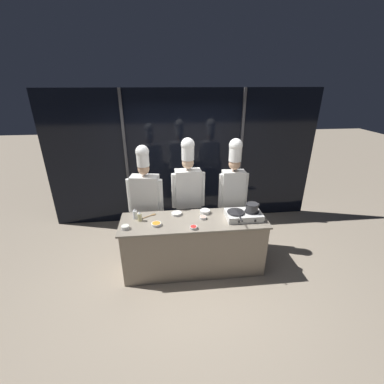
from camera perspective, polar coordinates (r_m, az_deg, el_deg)
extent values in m
plane|color=gray|center=(4.39, 0.36, -16.32)|extent=(24.00, 24.00, 0.00)
cube|color=black|center=(5.26, -1.69, 7.39)|extent=(5.42, 0.04, 2.70)
cube|color=#47474C|center=(5.26, -14.34, 6.66)|extent=(0.05, 0.05, 2.70)
cube|color=#47474C|center=(5.43, 10.67, 7.50)|extent=(0.05, 0.05, 2.70)
cube|color=gray|center=(4.13, 0.38, -11.75)|extent=(2.14, 0.65, 0.86)
cube|color=gray|center=(3.89, 0.40, -6.41)|extent=(2.21, 0.69, 0.03)
cube|color=silver|center=(3.98, 11.37, -5.07)|extent=(0.53, 0.35, 0.10)
cylinder|color=black|center=(3.92, 9.73, -4.47)|extent=(0.21, 0.21, 0.01)
cylinder|color=black|center=(3.79, 10.40, -6.53)|extent=(0.03, 0.01, 0.03)
cylinder|color=black|center=(3.99, 13.11, -4.24)|extent=(0.21, 0.21, 0.01)
cylinder|color=black|center=(3.87, 13.89, -6.25)|extent=(0.03, 0.01, 0.03)
cylinder|color=#232326|center=(3.92, 9.74, -4.34)|extent=(0.25, 0.25, 0.01)
cone|color=#232326|center=(3.91, 9.75, -4.15)|extent=(0.27, 0.27, 0.04)
cylinder|color=black|center=(3.72, 10.67, -5.64)|extent=(0.02, 0.20, 0.02)
cylinder|color=#333335|center=(3.96, 13.20, -3.38)|extent=(0.18, 0.18, 0.12)
torus|color=#333335|center=(3.94, 13.28, -2.59)|extent=(0.19, 0.19, 0.01)
torus|color=#333335|center=(3.91, 11.84, -2.96)|extent=(0.01, 0.05, 0.05)
torus|color=#333335|center=(3.98, 14.64, -2.79)|extent=(0.01, 0.05, 0.05)
cylinder|color=white|center=(3.98, -12.54, -4.95)|extent=(0.06, 0.06, 0.13)
cone|color=white|center=(3.94, -12.65, -3.88)|extent=(0.05, 0.05, 0.04)
cylinder|color=beige|center=(3.91, -11.54, -5.49)|extent=(0.06, 0.06, 0.12)
cone|color=white|center=(3.87, -11.64, -4.48)|extent=(0.05, 0.05, 0.03)
cylinder|color=white|center=(3.91, 2.45, -5.73)|extent=(0.11, 0.11, 0.04)
torus|color=white|center=(3.90, 2.45, -5.50)|extent=(0.11, 0.11, 0.01)
cylinder|color=#EAA893|center=(3.90, 2.45, -5.60)|extent=(0.09, 0.09, 0.02)
cylinder|color=white|center=(4.03, -3.47, -4.82)|extent=(0.16, 0.16, 0.03)
torus|color=white|center=(4.02, -3.47, -4.61)|extent=(0.16, 0.16, 0.01)
cylinder|color=silver|center=(4.02, -3.47, -4.70)|extent=(0.13, 0.13, 0.02)
cylinder|color=white|center=(3.77, -14.63, -7.62)|extent=(0.11, 0.11, 0.05)
torus|color=white|center=(3.76, -14.67, -7.29)|extent=(0.11, 0.11, 0.01)
cylinder|color=silver|center=(3.76, -14.65, -7.44)|extent=(0.09, 0.09, 0.03)
cylinder|color=white|center=(3.66, 0.33, -7.91)|extent=(0.11, 0.11, 0.03)
torus|color=white|center=(3.65, 0.33, -7.68)|extent=(0.11, 0.11, 0.01)
cylinder|color=red|center=(3.65, 0.33, -7.78)|extent=(0.09, 0.09, 0.02)
cylinder|color=white|center=(3.77, -7.93, -7.12)|extent=(0.14, 0.14, 0.04)
torus|color=white|center=(3.76, -7.94, -6.87)|extent=(0.15, 0.15, 0.01)
cylinder|color=orange|center=(3.76, -7.94, -6.98)|extent=(0.12, 0.12, 0.02)
cylinder|color=white|center=(4.07, 2.90, -4.38)|extent=(0.16, 0.16, 0.05)
torus|color=white|center=(4.05, 2.91, -4.07)|extent=(0.16, 0.16, 0.01)
cylinder|color=white|center=(4.06, 2.91, -4.21)|extent=(0.13, 0.13, 0.03)
cube|color=olive|center=(4.01, -10.12, -5.50)|extent=(0.15, 0.10, 0.01)
ellipsoid|color=olive|center=(4.06, -8.56, -4.96)|extent=(0.09, 0.08, 0.02)
cylinder|color=#4C4C51|center=(4.61, -8.15, -8.48)|extent=(0.12, 0.12, 0.78)
cylinder|color=#4C4C51|center=(4.66, -11.16, -8.32)|extent=(0.12, 0.12, 0.78)
cube|color=white|center=(4.30, -10.29, -0.41)|extent=(0.48, 0.30, 0.63)
cylinder|color=white|center=(4.23, -7.06, -0.93)|extent=(0.09, 0.09, 0.58)
cylinder|color=white|center=(4.34, -13.61, -0.77)|extent=(0.09, 0.09, 0.58)
sphere|color=tan|center=(4.15, -10.72, 5.03)|extent=(0.19, 0.19, 0.19)
cylinder|color=white|center=(4.10, -10.89, 7.23)|extent=(0.20, 0.20, 0.23)
sphere|color=white|center=(4.07, -11.02, 8.78)|extent=(0.21, 0.21, 0.21)
cylinder|color=#4C4C51|center=(4.68, 0.61, -7.41)|extent=(0.11, 0.11, 0.81)
cylinder|color=#4C4C51|center=(4.66, -2.28, -7.63)|extent=(0.11, 0.11, 0.81)
cube|color=white|center=(4.33, -0.89, 0.81)|extent=(0.44, 0.24, 0.66)
cylinder|color=white|center=(4.35, 2.31, 0.62)|extent=(0.09, 0.09, 0.60)
cylinder|color=white|center=(4.29, -4.00, 0.24)|extent=(0.09, 0.09, 0.60)
sphere|color=beige|center=(4.18, -0.93, 6.48)|extent=(0.19, 0.19, 0.19)
cylinder|color=white|center=(4.13, -0.94, 8.83)|extent=(0.20, 0.20, 0.25)
sphere|color=white|center=(4.10, -0.95, 10.50)|extent=(0.22, 0.22, 0.22)
cylinder|color=#232326|center=(4.74, 9.72, -7.45)|extent=(0.10, 0.10, 0.80)
cylinder|color=#232326|center=(4.69, 7.26, -7.61)|extent=(0.10, 0.10, 0.80)
cube|color=white|center=(4.39, 9.05, 0.61)|extent=(0.38, 0.20, 0.65)
cylinder|color=white|center=(4.42, 11.78, 0.41)|extent=(0.07, 0.07, 0.60)
cylinder|color=white|center=(4.32, 6.43, 0.22)|extent=(0.07, 0.07, 0.60)
sphere|color=tan|center=(4.24, 9.43, 6.14)|extent=(0.19, 0.19, 0.19)
cylinder|color=white|center=(4.19, 9.60, 8.50)|extent=(0.20, 0.20, 0.26)
sphere|color=white|center=(4.16, 9.72, 10.20)|extent=(0.22, 0.22, 0.22)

